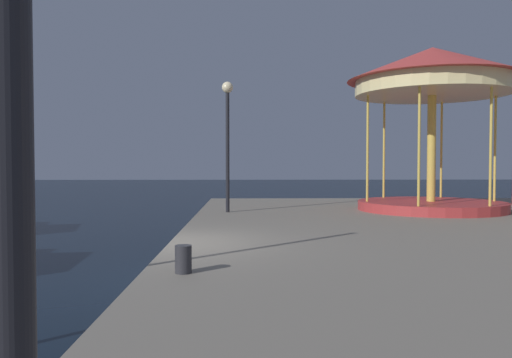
# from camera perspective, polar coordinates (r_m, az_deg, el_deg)

# --- Properties ---
(ground_plane) EXTENTS (120.00, 120.00, 0.00)m
(ground_plane) POSITION_cam_1_polar(r_m,az_deg,el_deg) (10.18, -9.93, -11.69)
(ground_plane) COLOR black
(carousel) EXTENTS (5.56, 5.56, 5.39)m
(carousel) POSITION_cam_1_polar(r_m,az_deg,el_deg) (17.66, 19.54, 9.76)
(carousel) COLOR #B23333
(carousel) RESTS_ON quay_dock
(lamp_post_mid_promenade) EXTENTS (0.36, 0.36, 4.16)m
(lamp_post_mid_promenade) POSITION_cam_1_polar(r_m,az_deg,el_deg) (15.97, -3.28, 6.45)
(lamp_post_mid_promenade) COLOR black
(lamp_post_mid_promenade) RESTS_ON quay_dock
(bollard_south) EXTENTS (0.24, 0.24, 0.40)m
(bollard_south) POSITION_cam_1_polar(r_m,az_deg,el_deg) (7.29, -8.33, -9.08)
(bollard_south) COLOR #2D2D33
(bollard_south) RESTS_ON quay_dock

